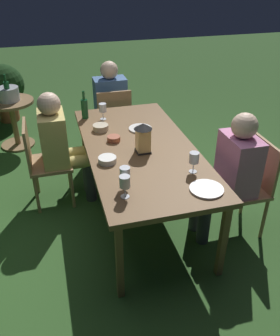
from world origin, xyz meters
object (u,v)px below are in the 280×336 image
Objects in this scene: plate_a at (207,189)px; person_in_mustard at (61,144)px; potted_plant_corner at (5,92)px; person_in_pink at (230,171)px; wine_glass_a at (125,174)px; wine_glass_c at (125,183)px; wine_glass_b at (103,108)px; person_in_blue at (110,102)px; bowl_bread at (114,138)px; chair_side_left_a at (248,183)px; potted_plant_by_hedge at (4,88)px; plate_b at (140,129)px; dining_table at (140,152)px; bowl_olives at (107,160)px; bowl_salad at (101,127)px; green_bottle_on_table at (85,108)px; ice_bucket at (8,93)px; side_table at (13,116)px; chair_side_right_b at (43,160)px; wine_glass_d at (194,159)px; chair_head_far at (113,119)px; lantern_centerpiece at (143,136)px.

person_in_mustard is at bearing 37.95° from plate_a.
plate_a is at bearing -155.59° from potted_plant_corner.
person_in_pink is 0.97m from wine_glass_a.
person_in_mustard is at bearing 17.66° from wine_glass_c.
person_in_mustard is at bearing 117.95° from wine_glass_b.
person_in_mustard is 1.22m from wine_glass_c.
person_in_blue is 1.28m from bowl_bread.
chair_side_left_a is (-0.89, -1.52, -0.15)m from person_in_mustard.
person_in_mustard is at bearing 59.77° from chair_side_left_a.
potted_plant_by_hedge is (3.45, 1.04, -0.34)m from wine_glass_c.
person_in_blue is 6.80× the size of wine_glass_a.
plate_b is at bearing -97.06° from person_in_mustard.
plate_b is at bearing -149.67° from potted_plant_corner.
plate_b is (0.79, 0.76, 0.26)m from chair_side_left_a.
dining_table is 0.74m from wine_glass_b.
bowl_olives is 0.99× the size of bowl_salad.
green_bottle_on_table reaches higher than ice_bucket.
bowl_bread is (-0.52, -0.01, -0.09)m from wine_glass_b.
plate_a is at bearing -150.44° from side_table.
wine_glass_c is at bearing -153.95° from chair_side_right_b.
person_in_blue reaches higher than potted_plant_corner.
person_in_mustard is at bearing 20.78° from wine_glass_a.
plate_a is 3.02m from side_table.
person_in_blue is at bearing -15.46° from bowl_salad.
wine_glass_d is at bearing -129.91° from chair_side_right_b.
chair_side_left_a is 1.77m from green_bottle_on_table.
potted_plant_by_hedge is at bearing 11.67° from chair_side_right_b.
person_in_mustard reaches higher than side_table.
ice_bucket is (2.35, 1.48, -0.13)m from wine_glass_d.
plate_a is at bearing -155.25° from potted_plant_by_hedge.
bowl_bread is 1.94m from ice_bucket.
chair_side_left_a reaches higher than plate_a.
chair_head_far is at bearing -40.02° from person_in_mustard.
wine_glass_d is 0.76× the size of plate_b.
wine_glass_a is 0.77m from bowl_bread.
wine_glass_c and wine_glass_d have the same top height.
chair_side_left_a is at bearing -136.69° from wine_glass_b.
wine_glass_a and wine_glass_b have the same top height.
green_bottle_on_table is 1.36m from wine_glass_a.
bowl_bread is (-0.60, -0.18, -0.08)m from green_bottle_on_table.
person_in_mustard is 7.66× the size of bowl_salad.
chair_side_left_a reaches higher than bowl_bread.
person_in_blue is 7.73× the size of bowl_olives.
potted_plant_by_hedge is at bearing 24.58° from bowl_salad.
chair_side_right_b is 1.54m from wine_glass_d.
ice_bucket is (2.28, 2.05, 0.23)m from chair_side_left_a.
dining_table is 11.68× the size of wine_glass_b.
bowl_salad is 1.68m from ice_bucket.
lantern_centerpiece reaches higher than wine_glass_c.
wine_glass_d is at bearing -147.76° from ice_bucket.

